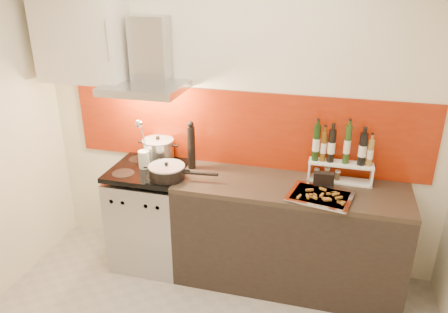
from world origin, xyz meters
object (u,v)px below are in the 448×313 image
(stock_pot, at_px, (158,150))
(saute_pan, at_px, (168,171))
(pepper_mill, at_px, (191,146))
(baking_tray, at_px, (320,196))
(counter, at_px, (288,235))
(range_stove, at_px, (151,217))

(stock_pot, xyz_separation_m, saute_pan, (0.20, -0.29, -0.05))
(stock_pot, bearing_deg, pepper_mill, -8.31)
(saute_pan, bearing_deg, baking_tray, -1.13)
(counter, bearing_deg, saute_pan, -172.42)
(stock_pot, height_order, saute_pan, stock_pot)
(stock_pot, distance_m, saute_pan, 0.35)
(range_stove, bearing_deg, baking_tray, -5.91)
(range_stove, xyz_separation_m, saute_pan, (0.23, -0.12, 0.52))
(counter, bearing_deg, pepper_mill, 172.25)
(range_stove, distance_m, baking_tray, 1.51)
(baking_tray, bearing_deg, saute_pan, 178.87)
(baking_tray, bearing_deg, range_stove, 174.09)
(range_stove, bearing_deg, saute_pan, -28.20)
(stock_pot, relative_size, pepper_mill, 0.65)
(range_stove, distance_m, pepper_mill, 0.76)
(counter, height_order, stock_pot, stock_pot)
(range_stove, height_order, baking_tray, baking_tray)
(stock_pot, height_order, pepper_mill, pepper_mill)
(saute_pan, bearing_deg, counter, 7.58)
(counter, relative_size, pepper_mill, 4.37)
(stock_pot, xyz_separation_m, pepper_mill, (0.32, -0.05, 0.09))
(stock_pot, distance_m, pepper_mill, 0.33)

